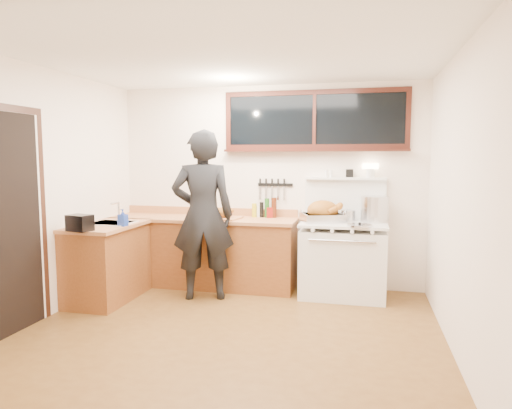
% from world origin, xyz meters
% --- Properties ---
extents(ground_plane, '(4.00, 3.50, 0.02)m').
position_xyz_m(ground_plane, '(0.00, 0.00, -0.01)').
color(ground_plane, brown).
extents(room_shell, '(4.10, 3.60, 2.65)m').
position_xyz_m(room_shell, '(0.00, 0.00, 1.65)').
color(room_shell, white).
rests_on(room_shell, ground).
extents(counter_back, '(2.44, 0.64, 1.00)m').
position_xyz_m(counter_back, '(-0.80, 1.45, 0.45)').
color(counter_back, brown).
rests_on(counter_back, ground).
extents(counter_left, '(0.64, 1.09, 0.90)m').
position_xyz_m(counter_left, '(-1.70, 0.62, 0.45)').
color(counter_left, brown).
rests_on(counter_left, ground).
extents(sink_unit, '(0.50, 0.45, 0.37)m').
position_xyz_m(sink_unit, '(-1.68, 0.70, 0.85)').
color(sink_unit, white).
rests_on(sink_unit, counter_left).
extents(vintage_stove, '(1.02, 0.74, 1.60)m').
position_xyz_m(vintage_stove, '(1.00, 1.41, 0.47)').
color(vintage_stove, white).
rests_on(vintage_stove, ground).
extents(back_window, '(2.32, 0.13, 0.77)m').
position_xyz_m(back_window, '(0.60, 1.72, 2.06)').
color(back_window, black).
rests_on(back_window, room_shell).
extents(left_doorway, '(0.02, 1.04, 2.17)m').
position_xyz_m(left_doorway, '(-1.99, -0.55, 1.09)').
color(left_doorway, black).
rests_on(left_doorway, ground).
extents(knife_strip, '(0.46, 0.03, 0.28)m').
position_xyz_m(knife_strip, '(0.08, 1.73, 1.31)').
color(knife_strip, black).
rests_on(knife_strip, room_shell).
extents(man, '(0.84, 0.68, 2.00)m').
position_xyz_m(man, '(-0.61, 0.93, 1.00)').
color(man, black).
rests_on(man, ground).
extents(soap_bottle, '(0.10, 0.10, 0.20)m').
position_xyz_m(soap_bottle, '(-1.43, 0.54, 1.00)').
color(soap_bottle, '#2240AB').
rests_on(soap_bottle, counter_left).
extents(toaster, '(0.28, 0.22, 0.17)m').
position_xyz_m(toaster, '(-1.70, 0.12, 0.99)').
color(toaster, black).
rests_on(toaster, counter_left).
extents(cutting_board, '(0.50, 0.40, 0.15)m').
position_xyz_m(cutting_board, '(-0.51, 1.37, 0.96)').
color(cutting_board, '#BC7B4A').
rests_on(cutting_board, counter_back).
extents(roast_turkey, '(0.59, 0.52, 0.26)m').
position_xyz_m(roast_turkey, '(0.76, 1.40, 1.00)').
color(roast_turkey, silver).
rests_on(roast_turkey, vintage_stove).
extents(stockpot, '(0.40, 0.40, 0.31)m').
position_xyz_m(stockpot, '(1.36, 1.54, 1.06)').
color(stockpot, silver).
rests_on(stockpot, vintage_stove).
extents(saucepan, '(0.19, 0.31, 0.13)m').
position_xyz_m(saucepan, '(1.05, 1.55, 0.97)').
color(saucepan, silver).
rests_on(saucepan, vintage_stove).
extents(pot_lid, '(0.37, 0.37, 0.04)m').
position_xyz_m(pot_lid, '(1.19, 1.14, 0.91)').
color(pot_lid, silver).
rests_on(pot_lid, vintage_stove).
extents(coffee_tin, '(0.11, 0.09, 0.13)m').
position_xyz_m(coffee_tin, '(0.05, 1.62, 0.97)').
color(coffee_tin, maroon).
rests_on(coffee_tin, counter_back).
extents(pitcher, '(0.09, 0.09, 0.15)m').
position_xyz_m(pitcher, '(-0.10, 1.67, 0.97)').
color(pitcher, white).
rests_on(pitcher, counter_back).
extents(bottle_cluster, '(0.33, 0.07, 0.26)m').
position_xyz_m(bottle_cluster, '(0.00, 1.63, 1.02)').
color(bottle_cluster, black).
rests_on(bottle_cluster, counter_back).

